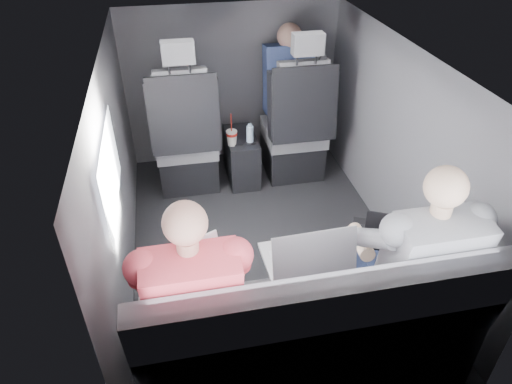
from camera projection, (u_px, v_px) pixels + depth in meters
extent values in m
plane|color=black|center=(263.00, 243.00, 3.25)|extent=(2.60, 2.60, 0.00)
plane|color=#B2B2AD|center=(265.00, 56.00, 2.48)|extent=(2.60, 2.60, 0.00)
cube|color=#56565B|center=(117.00, 178.00, 2.72)|extent=(0.02, 2.60, 1.35)
cube|color=#56565B|center=(397.00, 148.00, 3.01)|extent=(0.02, 2.60, 1.35)
cube|color=#56565B|center=(232.00, 85.00, 3.91)|extent=(1.80, 0.02, 1.35)
cube|color=#56565B|center=(333.00, 328.00, 1.82)|extent=(1.80, 0.02, 1.35)
cube|color=white|center=(111.00, 172.00, 2.35)|extent=(0.02, 0.75, 0.42)
cube|color=black|center=(304.00, 96.00, 3.41)|extent=(0.35, 0.11, 0.59)
cube|color=black|center=(188.00, 165.00, 3.83)|extent=(0.46, 0.48, 0.30)
cube|color=slate|center=(186.00, 142.00, 3.69)|extent=(0.48, 0.46, 0.14)
cube|color=slate|center=(183.00, 111.00, 3.31)|extent=(0.38, 0.18, 0.61)
cube|color=black|center=(153.00, 117.00, 3.29)|extent=(0.08, 0.21, 0.53)
cube|color=black|center=(214.00, 112.00, 3.37)|extent=(0.08, 0.21, 0.53)
cube|color=black|center=(184.00, 116.00, 3.27)|extent=(0.50, 0.11, 0.58)
cube|color=slate|center=(178.00, 52.00, 3.03)|extent=(0.22, 0.10, 0.15)
cube|color=black|center=(292.00, 155.00, 3.98)|extent=(0.46, 0.48, 0.30)
cube|color=slate|center=(293.00, 132.00, 3.83)|extent=(0.48, 0.46, 0.14)
cube|color=slate|center=(303.00, 101.00, 3.46)|extent=(0.38, 0.18, 0.61)
cube|color=black|center=(274.00, 107.00, 3.44)|extent=(0.08, 0.21, 0.53)
cube|color=black|center=(330.00, 102.00, 3.51)|extent=(0.08, 0.21, 0.53)
cube|color=black|center=(305.00, 105.00, 3.41)|extent=(0.50, 0.11, 0.58)
cube|color=slate|center=(308.00, 44.00, 3.17)|extent=(0.22, 0.10, 0.15)
cube|color=black|center=(242.00, 157.00, 3.85)|extent=(0.24, 0.48, 0.40)
cylinder|color=black|center=(237.00, 143.00, 3.62)|extent=(0.09, 0.09, 0.01)
cylinder|color=black|center=(251.00, 142.00, 3.64)|extent=(0.09, 0.09, 0.01)
cube|color=slate|center=(306.00, 341.00, 2.31)|extent=(1.60, 0.50, 0.45)
cube|color=slate|center=(329.00, 317.00, 1.86)|extent=(1.60, 0.17, 0.47)
cylinder|color=red|center=(232.00, 134.00, 3.56)|extent=(0.09, 0.09, 0.02)
cylinder|color=white|center=(232.00, 131.00, 3.54)|extent=(0.09, 0.09, 0.01)
cylinder|color=red|center=(231.00, 122.00, 3.50)|extent=(0.01, 0.01, 0.14)
cylinder|color=#A8D0E3|center=(250.00, 134.00, 3.60)|extent=(0.06, 0.06, 0.14)
cylinder|color=#A8D0E3|center=(250.00, 125.00, 3.56)|extent=(0.03, 0.03, 0.02)
cube|color=white|center=(191.00, 261.00, 2.26)|extent=(0.37, 0.33, 0.02)
cube|color=silver|center=(191.00, 261.00, 2.24)|extent=(0.28, 0.22, 0.00)
cube|color=white|center=(190.00, 250.00, 2.31)|extent=(0.10, 0.08, 0.00)
cube|color=white|center=(191.00, 264.00, 2.08)|extent=(0.31, 0.19, 0.22)
cube|color=white|center=(191.00, 263.00, 2.09)|extent=(0.27, 0.16, 0.18)
cube|color=#B3B3B8|center=(303.00, 256.00, 2.29)|extent=(0.41, 0.29, 0.02)
cube|color=silver|center=(304.00, 256.00, 2.27)|extent=(0.33, 0.16, 0.00)
cube|color=#B3B3B8|center=(298.00, 244.00, 2.35)|extent=(0.12, 0.06, 0.00)
cube|color=#B3B3B8|center=(315.00, 259.00, 2.07)|extent=(0.40, 0.09, 0.27)
cube|color=white|center=(315.00, 258.00, 2.08)|extent=(0.35, 0.07, 0.23)
cube|color=black|center=(381.00, 234.00, 2.43)|extent=(0.36, 0.32, 0.02)
cube|color=black|center=(382.00, 234.00, 2.41)|extent=(0.27, 0.21, 0.00)
cube|color=black|center=(376.00, 225.00, 2.47)|extent=(0.10, 0.08, 0.00)
cube|color=black|center=(395.00, 234.00, 2.26)|extent=(0.30, 0.19, 0.20)
cube|color=white|center=(394.00, 234.00, 2.27)|extent=(0.26, 0.16, 0.17)
cube|color=#38383E|center=(171.00, 304.00, 2.14)|extent=(0.14, 0.42, 0.12)
cube|color=#38383E|center=(216.00, 297.00, 2.17)|extent=(0.14, 0.42, 0.12)
cube|color=#38383E|center=(175.00, 309.00, 2.48)|extent=(0.12, 0.12, 0.45)
cube|color=#38383E|center=(213.00, 303.00, 2.51)|extent=(0.12, 0.12, 0.45)
cube|color=#CA424D|center=(194.00, 298.00, 1.86)|extent=(0.38, 0.26, 0.52)
sphere|color=tan|center=(185.00, 223.00, 1.67)|extent=(0.17, 0.17, 0.17)
cylinder|color=tan|center=(149.00, 272.00, 2.10)|extent=(0.11, 0.26, 0.11)
cylinder|color=tan|center=(230.00, 260.00, 2.16)|extent=(0.11, 0.26, 0.11)
cube|color=navy|center=(379.00, 272.00, 2.30)|extent=(0.15, 0.43, 0.13)
cube|color=navy|center=(419.00, 266.00, 2.34)|extent=(0.15, 0.43, 0.13)
cube|color=navy|center=(355.00, 280.00, 2.65)|extent=(0.13, 0.13, 0.45)
cube|color=navy|center=(390.00, 275.00, 2.68)|extent=(0.13, 0.13, 0.45)
cube|color=gray|center=(429.00, 262.00, 2.02)|extent=(0.39, 0.26, 0.53)
sphere|color=#D4B091|center=(446.00, 187.00, 1.83)|extent=(0.18, 0.18, 0.18)
cylinder|color=#D4B091|center=(361.00, 241.00, 2.26)|extent=(0.11, 0.27, 0.12)
cylinder|color=#D4B091|center=(433.00, 231.00, 2.33)|extent=(0.11, 0.27, 0.12)
cube|color=navy|center=(288.00, 79.00, 3.74)|extent=(0.39, 0.25, 0.57)
sphere|color=tan|center=(289.00, 36.00, 3.56)|extent=(0.20, 0.20, 0.20)
cube|color=navy|center=(285.00, 108.00, 3.96)|extent=(0.33, 0.39, 0.12)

